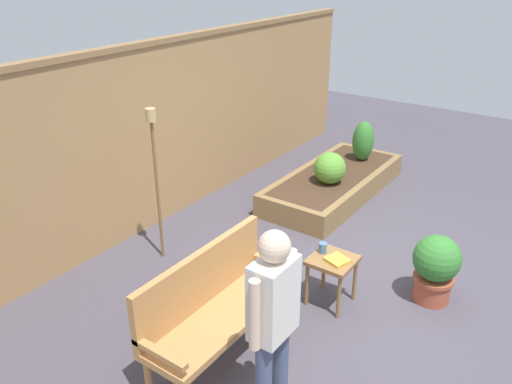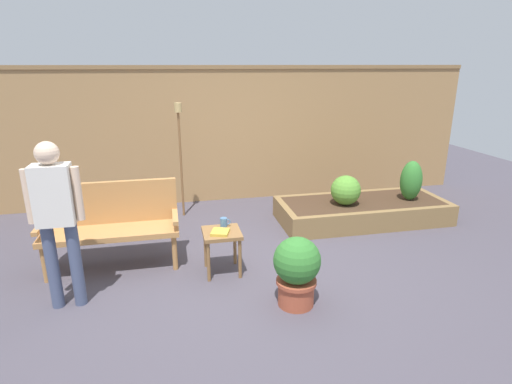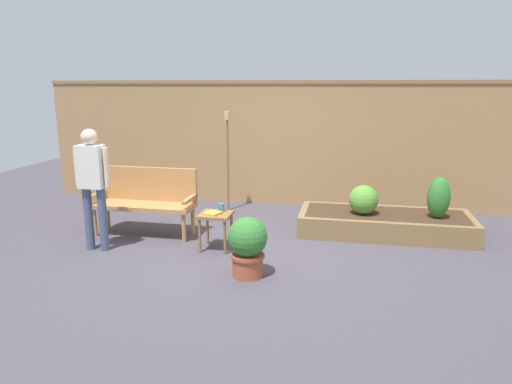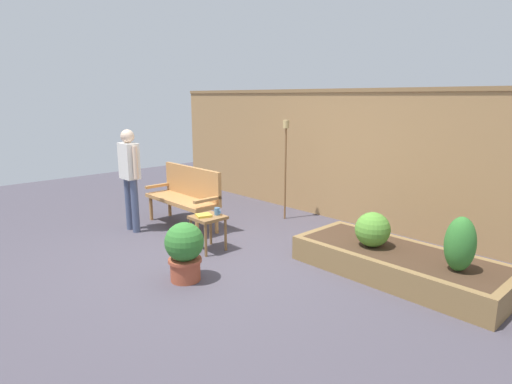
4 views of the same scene
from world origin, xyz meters
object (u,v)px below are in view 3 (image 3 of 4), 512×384
object	(u,v)px
book_on_table	(213,213)
side_table	(216,220)
person_by_bench	(93,179)
shrub_near_bench	(363,200)
cup_on_table	(222,207)
shrub_far_corner	(439,198)
garden_bench	(146,196)
tiki_torch	(228,143)
potted_boxwood	(248,244)

from	to	relation	value
book_on_table	side_table	bearing A→B (deg)	86.84
person_by_bench	shrub_near_bench	bearing A→B (deg)	21.83
cup_on_table	shrub_far_corner	distance (m)	2.95
shrub_far_corner	person_by_bench	world-z (taller)	person_by_bench
person_by_bench	garden_bench	bearing A→B (deg)	66.77
garden_bench	side_table	size ratio (longest dim) A/B	3.00
book_on_table	person_by_bench	size ratio (longest dim) A/B	0.12
side_table	shrub_far_corner	bearing A→B (deg)	19.58
side_table	shrub_far_corner	distance (m)	3.04
side_table	tiki_torch	world-z (taller)	tiki_torch
cup_on_table	book_on_table	bearing A→B (deg)	-109.73
side_table	shrub_far_corner	size ratio (longest dim) A/B	0.84
potted_boxwood	book_on_table	bearing A→B (deg)	130.57
potted_boxwood	cup_on_table	bearing A→B (deg)	121.41
cup_on_table	shrub_far_corner	xyz separation A→B (m)	(2.82, 0.89, 0.06)
side_table	potted_boxwood	xyz separation A→B (m)	(0.59, -0.77, -0.03)
shrub_far_corner	tiki_torch	world-z (taller)	tiki_torch
side_table	person_by_bench	size ratio (longest dim) A/B	0.31
tiki_torch	person_by_bench	world-z (taller)	tiki_torch
potted_boxwood	shrub_near_bench	xyz separation A→B (m)	(1.27, 1.79, 0.14)
garden_bench	tiki_torch	size ratio (longest dim) A/B	0.87
side_table	shrub_near_bench	distance (m)	2.13
book_on_table	tiki_torch	size ratio (longest dim) A/B	0.11
garden_bench	book_on_table	size ratio (longest dim) A/B	7.60
shrub_near_bench	shrub_far_corner	distance (m)	1.00
garden_bench	potted_boxwood	world-z (taller)	garden_bench
shrub_far_corner	person_by_bench	bearing A→B (deg)	-162.83
cup_on_table	potted_boxwood	world-z (taller)	potted_boxwood
shrub_near_bench	person_by_bench	size ratio (longest dim) A/B	0.26
cup_on_table	tiki_torch	size ratio (longest dim) A/B	0.07
potted_boxwood	shrub_far_corner	bearing A→B (deg)	38.21
cup_on_table	shrub_near_bench	world-z (taller)	shrub_near_bench
garden_bench	cup_on_table	size ratio (longest dim) A/B	12.50
tiki_torch	book_on_table	bearing A→B (deg)	-80.73
book_on_table	tiki_torch	xyz separation A→B (m)	(-0.31, 1.92, 0.65)
tiki_torch	potted_boxwood	bearing A→B (deg)	-70.64
side_table	cup_on_table	world-z (taller)	cup_on_table
shrub_near_bench	person_by_bench	xyz separation A→B (m)	(-3.36, -1.35, 0.43)
potted_boxwood	tiki_torch	bearing A→B (deg)	109.36
cup_on_table	potted_boxwood	distance (m)	1.06
potted_boxwood	person_by_bench	distance (m)	2.21
potted_boxwood	tiki_torch	size ratio (longest dim) A/B	0.41
shrub_near_bench	side_table	bearing A→B (deg)	-151.38
side_table	potted_boxwood	world-z (taller)	potted_boxwood
book_on_table	shrub_near_bench	xyz separation A→B (m)	(1.89, 1.07, 0.01)
cup_on_table	person_by_bench	distance (m)	1.66
shrub_far_corner	person_by_bench	xyz separation A→B (m)	(-4.36, -1.35, 0.35)
shrub_far_corner	shrub_near_bench	bearing A→B (deg)	180.00
garden_bench	shrub_far_corner	bearing A→B (deg)	8.05
cup_on_table	person_by_bench	world-z (taller)	person_by_bench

